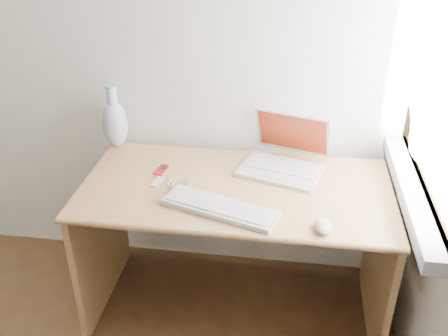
# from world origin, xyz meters

# --- Properties ---
(back_wall) EXTENTS (3.50, 0.04, 2.60)m
(back_wall) POSITION_xyz_m (0.00, 1.75, 1.30)
(back_wall) COLOR white
(back_wall) RESTS_ON floor
(window) EXTENTS (0.11, 0.99, 1.10)m
(window) POSITION_xyz_m (1.72, 1.30, 1.28)
(window) COLOR white
(window) RESTS_ON right_wall
(desk) EXTENTS (1.35, 0.68, 0.71)m
(desk) POSITION_xyz_m (0.97, 1.44, 0.51)
(desk) COLOR tan
(desk) RESTS_ON floor
(laptop) EXTENTS (0.41, 0.39, 0.24)m
(laptop) POSITION_xyz_m (1.16, 1.56, 0.77)
(laptop) COLOR silver
(laptop) RESTS_ON desk
(external_keyboard) EXTENTS (0.50, 0.28, 0.02)m
(external_keyboard) POSITION_xyz_m (0.93, 1.17, 0.73)
(external_keyboard) COLOR silver
(external_keyboard) RESTS_ON desk
(mouse) EXTENTS (0.07, 0.11, 0.04)m
(mouse) POSITION_xyz_m (1.34, 1.09, 0.73)
(mouse) COLOR silver
(mouse) RESTS_ON desk
(ipod) EXTENTS (0.06, 0.10, 0.01)m
(ipod) POSITION_xyz_m (0.62, 1.45, 0.72)
(ipod) COLOR red
(ipod) RESTS_ON desk
(cable_coil) EXTENTS (0.13, 0.13, 0.01)m
(cable_coil) POSITION_xyz_m (0.73, 1.33, 0.72)
(cable_coil) COLOR silver
(cable_coil) RESTS_ON desk
(remote) EXTENTS (0.05, 0.09, 0.01)m
(remote) POSITION_xyz_m (0.62, 1.34, 0.72)
(remote) COLOR silver
(remote) RESTS_ON desk
(vase) EXTENTS (0.13, 0.13, 0.32)m
(vase) POSITION_xyz_m (0.33, 1.66, 0.84)
(vase) COLOR silver
(vase) RESTS_ON desk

